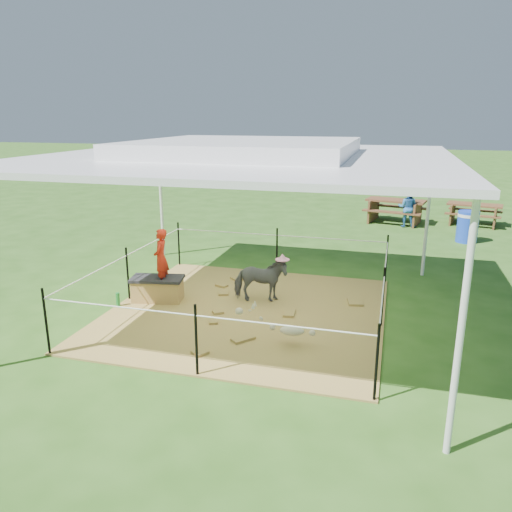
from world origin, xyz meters
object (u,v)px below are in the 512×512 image
(foal, at_px, (292,329))
(distant_person, at_px, (408,208))
(trash_barrel, at_px, (467,227))
(straw_bale, at_px, (158,290))
(pony, at_px, (260,280))
(picnic_table_near, at_px, (395,211))
(green_bottle, at_px, (118,299))
(picnic_table_far, at_px, (474,214))
(woman, at_px, (161,252))

(foal, height_order, distant_person, distant_person)
(trash_barrel, bearing_deg, straw_bale, -133.61)
(pony, bearing_deg, picnic_table_near, -29.64)
(green_bottle, relative_size, foal, 0.26)
(green_bottle, xyz_separation_m, foal, (3.27, -0.72, 0.14))
(trash_barrel, height_order, picnic_table_far, trash_barrel)
(woman, bearing_deg, straw_bale, -101.05)
(green_bottle, height_order, foal, foal)
(picnic_table_near, distance_m, distant_person, 0.69)
(green_bottle, height_order, pony, pony)
(straw_bale, bearing_deg, trash_barrel, 46.39)
(foal, xyz_separation_m, trash_barrel, (3.23, 7.41, 0.13))
(picnic_table_near, bearing_deg, pony, -93.93)
(picnic_table_far, bearing_deg, woman, -114.15)
(straw_bale, bearing_deg, foal, -23.18)
(foal, distance_m, picnic_table_far, 10.48)
(foal, relative_size, picnic_table_near, 0.53)
(pony, height_order, trash_barrel, trash_barrel)
(foal, xyz_separation_m, picnic_table_far, (3.70, 9.81, 0.04))
(woman, distance_m, trash_barrel, 8.58)
(pony, bearing_deg, distant_person, -33.24)
(foal, bearing_deg, picnic_table_near, 75.70)
(foal, relative_size, trash_barrel, 1.12)
(trash_barrel, bearing_deg, woman, -133.12)
(woman, height_order, pony, woman)
(straw_bale, xyz_separation_m, green_bottle, (-0.55, -0.45, -0.07))
(straw_bale, height_order, foal, foal)
(foal, bearing_deg, woman, 149.89)
(picnic_table_near, bearing_deg, distant_person, -45.45)
(foal, bearing_deg, straw_bale, 150.67)
(picnic_table_far, height_order, distant_person, distant_person)
(distant_person, bearing_deg, straw_bale, 70.07)
(picnic_table_near, bearing_deg, straw_bale, -104.01)
(woman, height_order, distant_person, woman)
(green_bottle, bearing_deg, pony, 20.50)
(trash_barrel, xyz_separation_m, picnic_table_near, (-1.87, 2.08, -0.05))
(foal, bearing_deg, distant_person, 73.03)
(foal, bearing_deg, picnic_table_far, 63.20)
(picnic_table_near, bearing_deg, woman, -103.45)
(straw_bale, xyz_separation_m, picnic_table_far, (6.42, 8.65, 0.10))
(woman, bearing_deg, picnic_table_near, 143.39)
(woman, height_order, picnic_table_near, woman)
(trash_barrel, distance_m, picnic_table_near, 2.79)
(pony, bearing_deg, trash_barrel, -49.05)
(pony, xyz_separation_m, picnic_table_near, (2.27, 7.89, -0.07))
(woman, relative_size, picnic_table_near, 0.59)
(straw_bale, bearing_deg, picnic_table_near, 63.88)
(straw_bale, height_order, pony, pony)
(woman, height_order, trash_barrel, woman)
(straw_bale, relative_size, woman, 0.83)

